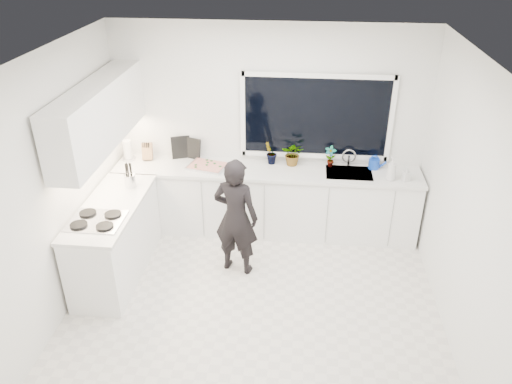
# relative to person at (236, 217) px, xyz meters

# --- Properties ---
(floor) EXTENTS (4.00, 3.50, 0.02)m
(floor) POSITION_rel_person_xyz_m (0.28, -0.55, -0.74)
(floor) COLOR beige
(floor) RESTS_ON ground
(wall_back) EXTENTS (4.00, 0.02, 2.70)m
(wall_back) POSITION_rel_person_xyz_m (0.28, 1.21, 0.62)
(wall_back) COLOR white
(wall_back) RESTS_ON ground
(wall_left) EXTENTS (0.02, 3.50, 2.70)m
(wall_left) POSITION_rel_person_xyz_m (-1.73, -0.55, 0.62)
(wall_left) COLOR white
(wall_left) RESTS_ON ground
(wall_right) EXTENTS (0.02, 3.50, 2.70)m
(wall_right) POSITION_rel_person_xyz_m (2.29, -0.55, 0.62)
(wall_right) COLOR white
(wall_right) RESTS_ON ground
(ceiling) EXTENTS (4.00, 3.50, 0.02)m
(ceiling) POSITION_rel_person_xyz_m (0.28, -0.55, 1.98)
(ceiling) COLOR white
(ceiling) RESTS_ON wall_back
(window) EXTENTS (1.80, 0.02, 1.00)m
(window) POSITION_rel_person_xyz_m (0.88, 1.18, 0.82)
(window) COLOR black
(window) RESTS_ON wall_back
(base_cabinets_back) EXTENTS (3.92, 0.58, 0.88)m
(base_cabinets_back) POSITION_rel_person_xyz_m (0.28, 0.90, -0.29)
(base_cabinets_back) COLOR white
(base_cabinets_back) RESTS_ON floor
(base_cabinets_left) EXTENTS (0.58, 1.60, 0.88)m
(base_cabinets_left) POSITION_rel_person_xyz_m (-1.39, -0.20, -0.29)
(base_cabinets_left) COLOR white
(base_cabinets_left) RESTS_ON floor
(countertop_back) EXTENTS (3.94, 0.62, 0.04)m
(countertop_back) POSITION_rel_person_xyz_m (0.28, 0.89, 0.17)
(countertop_back) COLOR silver
(countertop_back) RESTS_ON base_cabinets_back
(countertop_left) EXTENTS (0.62, 1.60, 0.04)m
(countertop_left) POSITION_rel_person_xyz_m (-1.39, -0.20, 0.17)
(countertop_left) COLOR silver
(countertop_left) RESTS_ON base_cabinets_left
(upper_cabinets) EXTENTS (0.34, 2.10, 0.70)m
(upper_cabinets) POSITION_rel_person_xyz_m (-1.51, 0.15, 1.12)
(upper_cabinets) COLOR white
(upper_cabinets) RESTS_ON wall_left
(sink) EXTENTS (0.58, 0.42, 0.14)m
(sink) POSITION_rel_person_xyz_m (1.33, 0.90, 0.14)
(sink) COLOR silver
(sink) RESTS_ON countertop_back
(faucet) EXTENTS (0.03, 0.03, 0.22)m
(faucet) POSITION_rel_person_xyz_m (1.33, 1.10, 0.30)
(faucet) COLOR silver
(faucet) RESTS_ON countertop_back
(stovetop) EXTENTS (0.56, 0.48, 0.03)m
(stovetop) POSITION_rel_person_xyz_m (-1.41, -0.55, 0.21)
(stovetop) COLOR black
(stovetop) RESTS_ON countertop_left
(person) EXTENTS (0.60, 0.46, 1.46)m
(person) POSITION_rel_person_xyz_m (0.00, 0.00, 0.00)
(person) COLOR black
(person) RESTS_ON floor
(pizza_tray) EXTENTS (0.55, 0.46, 0.03)m
(pizza_tray) POSITION_rel_person_xyz_m (-0.49, 0.87, 0.21)
(pizza_tray) COLOR #BCBCC1
(pizza_tray) RESTS_ON countertop_back
(pizza) EXTENTS (0.50, 0.41, 0.01)m
(pizza) POSITION_rel_person_xyz_m (-0.49, 0.87, 0.22)
(pizza) COLOR red
(pizza) RESTS_ON pizza_tray
(watering_can) EXTENTS (0.17, 0.17, 0.13)m
(watering_can) POSITION_rel_person_xyz_m (1.65, 1.06, 0.26)
(watering_can) COLOR #1340BA
(watering_can) RESTS_ON countertop_back
(paper_towel_roll) EXTENTS (0.14, 0.14, 0.26)m
(paper_towel_roll) POSITION_rel_person_xyz_m (-1.57, 1.00, 0.32)
(paper_towel_roll) COLOR silver
(paper_towel_roll) RESTS_ON countertop_back
(knife_block) EXTENTS (0.14, 0.12, 0.22)m
(knife_block) POSITION_rel_person_xyz_m (-1.32, 1.04, 0.30)
(knife_block) COLOR #9E7F49
(knife_block) RESTS_ON countertop_back
(utensil_crock) EXTENTS (0.13, 0.13, 0.16)m
(utensil_crock) POSITION_rel_person_xyz_m (-1.30, 0.25, 0.27)
(utensil_crock) COLOR silver
(utensil_crock) RESTS_ON countertop_left
(picture_frame_large) EXTENTS (0.21, 0.09, 0.28)m
(picture_frame_large) POSITION_rel_person_xyz_m (-0.73, 1.14, 0.33)
(picture_frame_large) COLOR black
(picture_frame_large) RESTS_ON countertop_back
(picture_frame_small) EXTENTS (0.24, 0.11, 0.30)m
(picture_frame_small) POSITION_rel_person_xyz_m (-0.89, 1.14, 0.34)
(picture_frame_small) COLOR black
(picture_frame_small) RESTS_ON countertop_back
(herb_plants) EXTENTS (0.96, 0.28, 0.31)m
(herb_plants) POSITION_rel_person_xyz_m (0.61, 1.06, 0.35)
(herb_plants) COLOR #26662D
(herb_plants) RESTS_ON countertop_back
(soap_bottles) EXTENTS (0.32, 0.16, 0.30)m
(soap_bottles) POSITION_rel_person_xyz_m (1.86, 0.75, 0.33)
(soap_bottles) COLOR #D8BF66
(soap_bottles) RESTS_ON countertop_back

